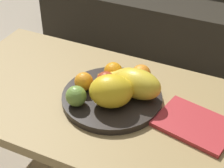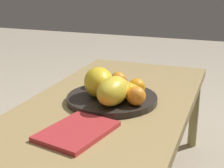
# 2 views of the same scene
# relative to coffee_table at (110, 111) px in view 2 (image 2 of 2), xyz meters

# --- Properties ---
(coffee_table) EXTENTS (1.27, 0.64, 0.45)m
(coffee_table) POSITION_rel_coffee_table_xyz_m (0.00, 0.00, 0.00)
(coffee_table) COLOR #A38853
(coffee_table) RESTS_ON ground_plane
(fruit_bowl) EXTENTS (0.36, 0.36, 0.03)m
(fruit_bowl) POSITION_rel_coffee_table_xyz_m (0.01, 0.01, 0.06)
(fruit_bowl) COLOR #2A231F
(fruit_bowl) RESTS_ON coffee_table
(melon_large_front) EXTENTS (0.19, 0.17, 0.12)m
(melon_large_front) POSITION_rel_coffee_table_xyz_m (0.03, -0.04, 0.13)
(melon_large_front) COLOR yellow
(melon_large_front) RESTS_ON fruit_bowl
(melon_smaller_beside) EXTENTS (0.18, 0.12, 0.11)m
(melon_smaller_beside) POSITION_rel_coffee_table_xyz_m (0.10, 0.05, 0.12)
(melon_smaller_beside) COLOR yellow
(melon_smaller_beside) RESTS_ON fruit_bowl
(orange_front) EXTENTS (0.07, 0.07, 0.07)m
(orange_front) POSITION_rel_coffee_table_xyz_m (0.08, 0.13, 0.11)
(orange_front) COLOR orange
(orange_front) RESTS_ON fruit_bowl
(orange_left) EXTENTS (0.07, 0.07, 0.07)m
(orange_left) POSITION_rel_coffee_table_xyz_m (-0.03, 0.10, 0.11)
(orange_left) COLOR orange
(orange_left) RESTS_ON fruit_bowl
(orange_right) EXTENTS (0.07, 0.07, 0.07)m
(orange_right) POSITION_rel_coffee_table_xyz_m (-0.10, -0.00, 0.11)
(orange_right) COLOR orange
(orange_right) RESTS_ON fruit_bowl
(apple_front) EXTENTS (0.07, 0.07, 0.07)m
(apple_front) POSITION_rel_coffee_table_xyz_m (-0.03, 0.04, 0.11)
(apple_front) COLOR #AC3B1F
(apple_front) RESTS_ON fruit_bowl
(apple_left) EXTENTS (0.07, 0.07, 0.07)m
(apple_left) POSITION_rel_coffee_table_xyz_m (-0.08, -0.09, 0.11)
(apple_left) COLOR olive
(apple_left) RESTS_ON fruit_bowl
(banana_bunch) EXTENTS (0.16, 0.15, 0.06)m
(banana_bunch) POSITION_rel_coffee_table_xyz_m (-0.00, 0.07, 0.10)
(banana_bunch) COLOR yellow
(banana_bunch) RESTS_ON fruit_bowl
(magazine) EXTENTS (0.28, 0.23, 0.02)m
(magazine) POSITION_rel_coffee_table_xyz_m (0.32, 0.01, 0.05)
(magazine) COLOR #BC3033
(magazine) RESTS_ON coffee_table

